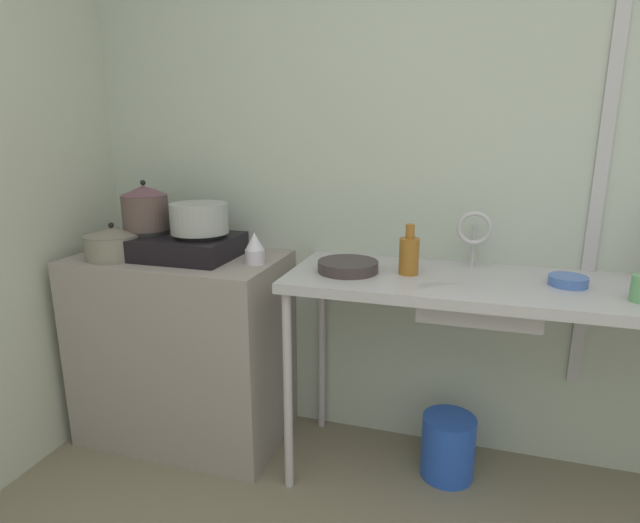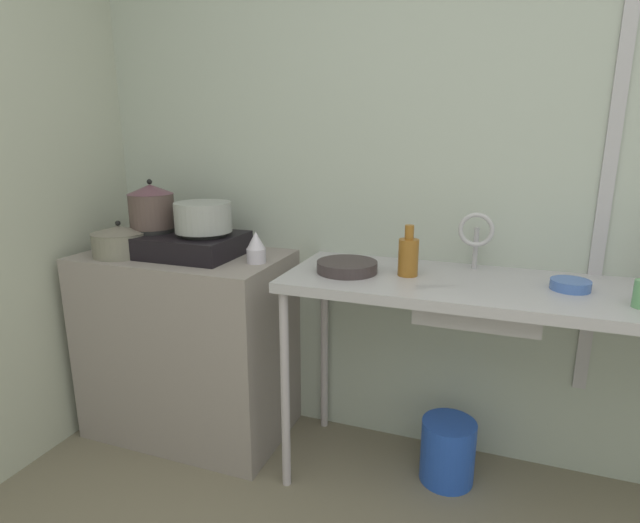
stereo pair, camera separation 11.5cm
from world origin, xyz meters
The scene contains 15 objects.
wall_back centered at (0.00, 1.92, 1.33)m, with size 4.46×0.10×2.67m, color #A8B1A4.
wall_metal_strip centered at (0.42, 1.86, 1.47)m, with size 0.05×0.01×2.13m, color #ADA9AF.
counter_concrete centered at (-1.31, 1.60, 0.45)m, with size 0.93×0.55×0.89m, color gray.
counter_sink centered at (0.10, 1.60, 0.82)m, with size 1.68×0.55×0.89m.
stove centered at (-1.33, 1.60, 0.94)m, with size 0.57×0.36×0.11m.
pot_on_left_burner centered at (-1.46, 1.60, 1.11)m, with size 0.21×0.21×0.22m.
pot_on_right_burner centered at (-1.19, 1.60, 1.07)m, with size 0.25×0.25×0.13m.
pot_beside_stove centered at (-1.56, 1.47, 0.96)m, with size 0.24×0.24×0.16m.
percolator centered at (-0.92, 1.58, 0.96)m, with size 0.08×0.08×0.14m.
sink_basin centered at (0.00, 1.59, 0.83)m, with size 0.43×0.35×0.13m, color #ADA9AF.
faucet centered at (-0.03, 1.75, 1.05)m, with size 0.14×0.08×0.24m.
frying_pan centered at (-0.51, 1.56, 0.91)m, with size 0.24×0.24×0.04m, color #382F30.
small_bowl_on_drainboard centered at (0.31, 1.62, 0.91)m, with size 0.14×0.14×0.04m, color #4366B6.
bottle_by_sink centered at (-0.27, 1.60, 0.97)m, with size 0.08×0.08×0.20m.
bucket_on_floor centered at (-0.07, 1.62, 0.14)m, with size 0.22×0.22×0.27m, color blue.
Camera 1 is at (-0.05, -0.35, 1.44)m, focal length 28.40 mm.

